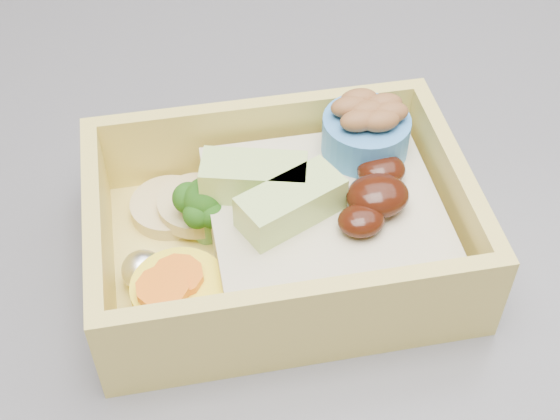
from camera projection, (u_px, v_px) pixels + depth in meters
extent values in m
cube|color=#313136|center=(77.00, 267.00, 0.47)|extent=(1.24, 0.84, 0.04)
cube|color=#E2CA5D|center=(280.00, 252.00, 0.44)|extent=(0.21, 0.15, 0.01)
cube|color=#E2CA5D|center=(259.00, 135.00, 0.47)|extent=(0.20, 0.01, 0.05)
cube|color=#E2CA5D|center=(306.00, 320.00, 0.38)|extent=(0.20, 0.01, 0.05)
cube|color=#E2CA5D|center=(451.00, 194.00, 0.43)|extent=(0.01, 0.13, 0.05)
cube|color=#E2CA5D|center=(99.00, 242.00, 0.41)|extent=(0.01, 0.13, 0.05)
cube|color=#BFB186|center=(324.00, 222.00, 0.43)|extent=(0.13, 0.12, 0.03)
ellipsoid|color=black|center=(378.00, 196.00, 0.41)|extent=(0.03, 0.03, 0.02)
ellipsoid|color=black|center=(381.00, 170.00, 0.43)|extent=(0.03, 0.02, 0.01)
ellipsoid|color=black|center=(361.00, 221.00, 0.40)|extent=(0.03, 0.02, 0.01)
cube|color=#BCE075|center=(291.00, 203.00, 0.41)|extent=(0.06, 0.05, 0.02)
cube|color=#BCE075|center=(254.00, 178.00, 0.42)|extent=(0.06, 0.04, 0.02)
cylinder|color=#68A156|center=(206.00, 226.00, 0.44)|extent=(0.01, 0.01, 0.02)
sphere|color=#215613|center=(204.00, 201.00, 0.42)|extent=(0.02, 0.02, 0.02)
sphere|color=#215613|center=(219.00, 195.00, 0.43)|extent=(0.02, 0.02, 0.02)
sphere|color=#215613|center=(188.00, 198.00, 0.43)|extent=(0.02, 0.02, 0.02)
sphere|color=#215613|center=(212.00, 214.00, 0.42)|extent=(0.02, 0.02, 0.02)
sphere|color=#215613|center=(197.00, 215.00, 0.42)|extent=(0.02, 0.02, 0.02)
sphere|color=#215613|center=(202.00, 192.00, 0.43)|extent=(0.02, 0.02, 0.02)
cylinder|color=yellow|center=(181.00, 298.00, 0.40)|extent=(0.05, 0.05, 0.02)
cylinder|color=orange|center=(177.00, 276.00, 0.39)|extent=(0.03, 0.03, 0.00)
cylinder|color=orange|center=(163.00, 288.00, 0.39)|extent=(0.03, 0.03, 0.00)
cylinder|color=tan|center=(169.00, 207.00, 0.46)|extent=(0.05, 0.05, 0.01)
cylinder|color=tan|center=(197.00, 205.00, 0.45)|extent=(0.05, 0.05, 0.01)
ellipsoid|color=white|center=(228.00, 181.00, 0.46)|extent=(0.02, 0.02, 0.02)
ellipsoid|color=white|center=(143.00, 270.00, 0.42)|extent=(0.02, 0.02, 0.02)
cylinder|color=#3D85D1|center=(366.00, 135.00, 0.44)|extent=(0.05, 0.05, 0.02)
ellipsoid|color=brown|center=(368.00, 111.00, 0.43)|extent=(0.02, 0.01, 0.01)
ellipsoid|color=brown|center=(384.00, 104.00, 0.43)|extent=(0.02, 0.01, 0.01)
ellipsoid|color=brown|center=(350.00, 107.00, 0.43)|extent=(0.02, 0.01, 0.01)
ellipsoid|color=brown|center=(380.00, 121.00, 0.42)|extent=(0.02, 0.01, 0.01)
ellipsoid|color=brown|center=(359.00, 121.00, 0.42)|extent=(0.02, 0.01, 0.01)
ellipsoid|color=brown|center=(389.00, 113.00, 0.43)|extent=(0.02, 0.01, 0.01)
ellipsoid|color=brown|center=(359.00, 99.00, 0.44)|extent=(0.02, 0.01, 0.01)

